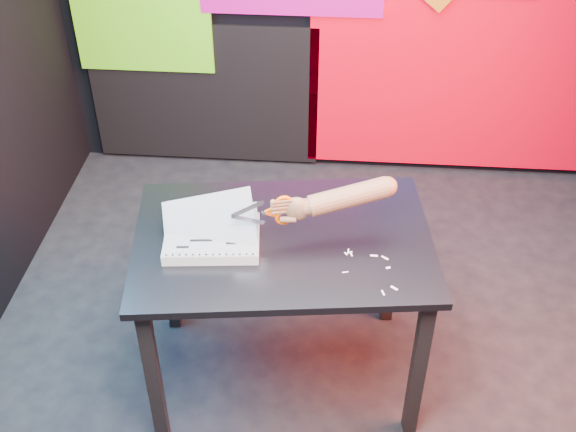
{
  "coord_description": "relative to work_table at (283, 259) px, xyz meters",
  "views": [
    {
      "loc": [
        0.02,
        -2.14,
        2.45
      ],
      "look_at": [
        -0.14,
        -0.14,
        0.87
      ],
      "focal_mm": 45.0,
      "sensor_mm": 36.0,
      "label": 1
    }
  ],
  "objects": [
    {
      "name": "backdrop",
      "position": [
        0.22,
        1.58,
        0.31
      ],
      "size": [
        2.88,
        0.05,
        2.08
      ],
      "color": "#F20018",
      "rests_on": "ground"
    },
    {
      "name": "paper_clippings",
      "position": [
        0.32,
        -0.13,
        0.1
      ],
      "size": [
        0.19,
        0.23,
        0.0
      ],
      "color": "white",
      "rests_on": "work_table"
    },
    {
      "name": "room",
      "position": [
        0.16,
        0.12,
        0.7
      ],
      "size": [
        3.01,
        3.01,
        2.71
      ],
      "color": "black",
      "rests_on": "ground"
    },
    {
      "name": "hand_forearm",
      "position": [
        0.2,
        0.03,
        0.27
      ],
      "size": [
        0.43,
        0.16,
        0.14
      ],
      "rotation": [
        0.0,
        0.0,
        0.26
      ],
      "color": "#985E40",
      "rests_on": "work_table"
    },
    {
      "name": "work_table",
      "position": [
        0.0,
        0.0,
        0.0
      ],
      "size": [
        1.18,
        0.86,
        0.75
      ],
      "rotation": [
        0.0,
        0.0,
        0.12
      ],
      "color": "#282525",
      "rests_on": "ground"
    },
    {
      "name": "scissors",
      "position": [
        -0.01,
        -0.02,
        0.25
      ],
      "size": [
        0.22,
        0.07,
        0.13
      ],
      "rotation": [
        0.0,
        0.0,
        0.26
      ],
      "color": "#B3B3B6",
      "rests_on": "printout_stack"
    },
    {
      "name": "printout_stack",
      "position": [
        -0.25,
        -0.05,
        0.13
      ],
      "size": [
        0.38,
        0.28,
        0.18
      ],
      "rotation": [
        0.0,
        0.0,
        0.1
      ],
      "color": "white",
      "rests_on": "work_table"
    }
  ]
}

